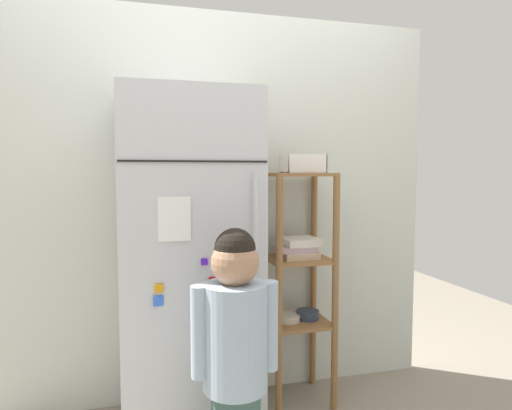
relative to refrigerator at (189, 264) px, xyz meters
name	(u,v)px	position (x,y,z in m)	size (l,w,h in m)	color
kitchen_wall_back	(220,207)	(0.21, 0.31, 0.25)	(2.51, 0.03, 2.15)	silver
refrigerator	(189,264)	(0.00, 0.00, 0.00)	(0.64, 0.60, 1.65)	silver
child_standing	(235,336)	(0.12, -0.53, -0.18)	(0.34, 0.25, 1.06)	#3C5A53
pantry_shelf_unit	(298,270)	(0.61, 0.11, -0.09)	(0.35, 0.34, 1.27)	olive
fruit_bin	(307,165)	(0.66, 0.12, 0.48)	(0.22, 0.15, 0.10)	white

